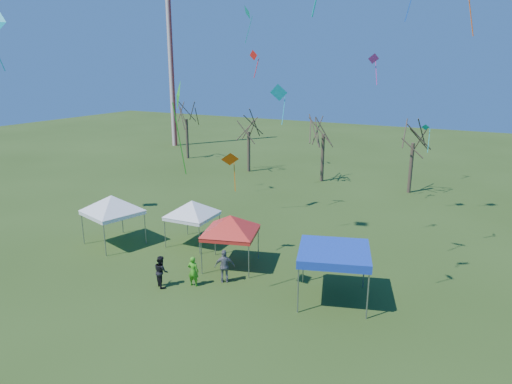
% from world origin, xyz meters
% --- Properties ---
extents(ground, '(140.00, 140.00, 0.00)m').
position_xyz_m(ground, '(0.00, 0.00, 0.00)').
color(ground, '#2C4315').
rests_on(ground, ground).
extents(radio_mast, '(0.70, 0.70, 25.00)m').
position_xyz_m(radio_mast, '(-28.00, 34.00, 12.50)').
color(radio_mast, silver).
rests_on(radio_mast, ground).
extents(tree_0, '(3.83, 3.83, 8.44)m').
position_xyz_m(tree_0, '(-20.85, 27.38, 6.49)').
color(tree_0, '#3D2D21').
rests_on(tree_0, ground).
extents(tree_1, '(3.42, 3.42, 7.54)m').
position_xyz_m(tree_1, '(-10.77, 24.65, 5.79)').
color(tree_1, '#3D2D21').
rests_on(tree_1, ground).
extents(tree_2, '(3.71, 3.71, 8.18)m').
position_xyz_m(tree_2, '(-2.37, 24.38, 6.29)').
color(tree_2, '#3D2D21').
rests_on(tree_2, ground).
extents(tree_3, '(3.59, 3.59, 7.91)m').
position_xyz_m(tree_3, '(6.03, 24.04, 6.08)').
color(tree_3, '#3D2D21').
rests_on(tree_3, ground).
extents(tent_white_west, '(4.08, 4.08, 3.73)m').
position_xyz_m(tent_white_west, '(-8.32, 2.53, 3.01)').
color(tent_white_west, gray).
rests_on(tent_white_west, ground).
extents(tent_white_mid, '(3.79, 3.79, 3.34)m').
position_xyz_m(tent_white_mid, '(-3.88, 4.89, 2.70)').
color(tent_white_mid, gray).
rests_on(tent_white_mid, ground).
extents(tent_red, '(3.83, 3.83, 3.52)m').
position_xyz_m(tent_red, '(-0.01, 3.17, 2.84)').
color(tent_red, gray).
rests_on(tent_red, ground).
extents(tent_blue, '(4.20, 4.20, 2.62)m').
position_xyz_m(tent_blue, '(6.34, 2.23, 2.41)').
color(tent_blue, gray).
rests_on(tent_blue, ground).
extents(person_green, '(0.65, 0.50, 1.61)m').
position_xyz_m(person_green, '(-0.49, 0.19, 0.81)').
color(person_green, green).
rests_on(person_green, ground).
extents(person_dark, '(1.03, 0.97, 1.67)m').
position_xyz_m(person_dark, '(-1.91, -0.64, 0.84)').
color(person_dark, black).
rests_on(person_dark, ground).
extents(person_grey, '(1.13, 0.94, 1.80)m').
position_xyz_m(person_grey, '(0.74, 1.30, 0.90)').
color(person_grey, slate).
rests_on(person_grey, ground).
extents(kite_1, '(1.23, 1.16, 2.30)m').
position_xyz_m(kite_1, '(-0.60, 4.20, 5.97)').
color(kite_1, '#D8610B').
rests_on(kite_1, ground).
extents(kite_11, '(1.40, 0.82, 2.96)m').
position_xyz_m(kite_11, '(-2.01, 13.47, 9.13)').
color(kite_11, '#0DA7C5').
rests_on(kite_11, ground).
extents(kite_2, '(1.48, 1.53, 3.56)m').
position_xyz_m(kite_2, '(-10.51, 24.14, 15.99)').
color(kite_2, '#0BB08E').
rests_on(kite_2, ground).
extents(kite_22, '(0.80, 0.77, 2.40)m').
position_xyz_m(kite_22, '(7.03, 23.57, 5.88)').
color(kite_22, '#0BACB2').
rests_on(kite_22, ground).
extents(kite_5, '(1.00, 1.13, 4.01)m').
position_xyz_m(kite_5, '(0.64, -1.91, 9.81)').
color(kite_5, green).
rests_on(kite_5, ground).
extents(kite_13, '(0.93, 0.65, 2.32)m').
position_xyz_m(kite_13, '(-6.61, 18.13, 11.82)').
color(kite_13, red).
rests_on(kite_13, ground).
extents(kite_19, '(0.96, 0.86, 2.31)m').
position_xyz_m(kite_19, '(3.71, 17.57, 11.48)').
color(kite_19, '#EB34AF').
rests_on(kite_19, ground).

